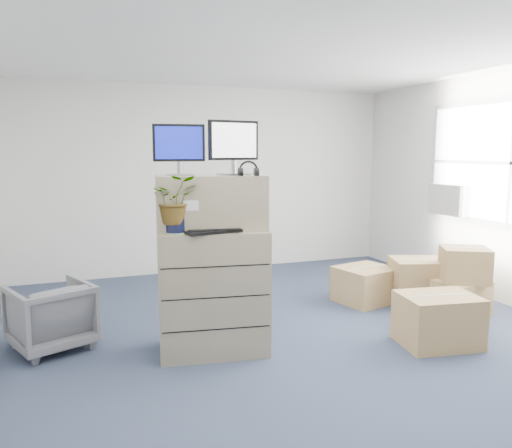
{
  "coord_description": "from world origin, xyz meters",
  "views": [
    {
      "loc": [
        -1.85,
        -3.91,
        1.84
      ],
      "look_at": [
        -0.26,
        0.4,
        1.17
      ],
      "focal_mm": 35.0,
      "sensor_mm": 36.0,
      "label": 1
    }
  ],
  "objects_px": {
    "filing_cabinet_lower": "(213,291)",
    "monitor_left": "(179,147)",
    "monitor_right": "(234,145)",
    "keyboard": "(213,231)",
    "water_bottle": "(218,214)",
    "office_chair": "(51,313)",
    "potted_plant": "(175,207)"
  },
  "relations": [
    {
      "from": "filing_cabinet_lower",
      "to": "monitor_left",
      "type": "distance_m",
      "value": 1.34
    },
    {
      "from": "monitor_left",
      "to": "monitor_right",
      "type": "height_order",
      "value": "monitor_right"
    },
    {
      "from": "monitor_left",
      "to": "keyboard",
      "type": "relative_size",
      "value": 0.88
    },
    {
      "from": "monitor_left",
      "to": "water_bottle",
      "type": "distance_m",
      "value": 0.7
    },
    {
      "from": "water_bottle",
      "to": "office_chair",
      "type": "bearing_deg",
      "value": 161.42
    },
    {
      "from": "keyboard",
      "to": "office_chair",
      "type": "xyz_separation_m",
      "value": [
        -1.38,
        0.73,
        -0.81
      ]
    },
    {
      "from": "filing_cabinet_lower",
      "to": "monitor_left",
      "type": "xyz_separation_m",
      "value": [
        -0.27,
        0.06,
        1.31
      ]
    },
    {
      "from": "monitor_left",
      "to": "keyboard",
      "type": "bearing_deg",
      "value": -36.09
    },
    {
      "from": "office_chair",
      "to": "filing_cabinet_lower",
      "type": "bearing_deg",
      "value": 135.31
    },
    {
      "from": "filing_cabinet_lower",
      "to": "monitor_right",
      "type": "relative_size",
      "value": 2.34
    },
    {
      "from": "monitor_right",
      "to": "potted_plant",
      "type": "bearing_deg",
      "value": 178.05
    },
    {
      "from": "monitor_right",
      "to": "keyboard",
      "type": "relative_size",
      "value": 0.95
    },
    {
      "from": "keyboard",
      "to": "water_bottle",
      "type": "relative_size",
      "value": 1.96
    },
    {
      "from": "monitor_right",
      "to": "water_bottle",
      "type": "xyz_separation_m",
      "value": [
        -0.13,
        0.08,
        -0.63
      ]
    },
    {
      "from": "water_bottle",
      "to": "potted_plant",
      "type": "bearing_deg",
      "value": -157.67
    },
    {
      "from": "monitor_right",
      "to": "potted_plant",
      "type": "xyz_separation_m",
      "value": [
        -0.56,
        -0.09,
        -0.53
      ]
    },
    {
      "from": "monitor_left",
      "to": "monitor_right",
      "type": "bearing_deg",
      "value": -1.59
    },
    {
      "from": "keyboard",
      "to": "water_bottle",
      "type": "xyz_separation_m",
      "value": [
        0.11,
        0.24,
        0.12
      ]
    },
    {
      "from": "filing_cabinet_lower",
      "to": "office_chair",
      "type": "relative_size",
      "value": 1.65
    },
    {
      "from": "filing_cabinet_lower",
      "to": "potted_plant",
      "type": "bearing_deg",
      "value": -154.7
    },
    {
      "from": "monitor_left",
      "to": "office_chair",
      "type": "xyz_separation_m",
      "value": [
        -1.14,
        0.51,
        -1.53
      ]
    },
    {
      "from": "monitor_right",
      "to": "potted_plant",
      "type": "relative_size",
      "value": 1.11
    },
    {
      "from": "keyboard",
      "to": "potted_plant",
      "type": "bearing_deg",
      "value": 158.7
    },
    {
      "from": "keyboard",
      "to": "potted_plant",
      "type": "distance_m",
      "value": 0.39
    },
    {
      "from": "filing_cabinet_lower",
      "to": "monitor_right",
      "type": "height_order",
      "value": "monitor_right"
    },
    {
      "from": "keyboard",
      "to": "office_chair",
      "type": "bearing_deg",
      "value": 141.32
    },
    {
      "from": "monitor_left",
      "to": "potted_plant",
      "type": "bearing_deg",
      "value": -109.07
    },
    {
      "from": "monitor_left",
      "to": "office_chair",
      "type": "distance_m",
      "value": 1.98
    },
    {
      "from": "monitor_left",
      "to": "monitor_right",
      "type": "relative_size",
      "value": 0.93
    },
    {
      "from": "potted_plant",
      "to": "monitor_right",
      "type": "bearing_deg",
      "value": 9.23
    },
    {
      "from": "monitor_right",
      "to": "keyboard",
      "type": "xyz_separation_m",
      "value": [
        -0.24,
        -0.15,
        -0.75
      ]
    },
    {
      "from": "keyboard",
      "to": "water_bottle",
      "type": "distance_m",
      "value": 0.28
    }
  ]
}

